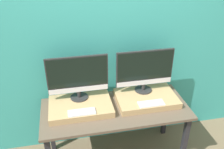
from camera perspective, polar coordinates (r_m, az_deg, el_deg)
The scene contains 8 objects.
wall_back at distance 2.67m, azimuth -0.99°, elevation 7.75°, with size 8.00×0.04×2.60m.
workbench at distance 2.67m, azimuth 0.76°, elevation -9.04°, with size 1.53×0.65×0.70m.
wooden_riser_left at distance 2.61m, azimuth -7.19°, elevation -7.22°, with size 0.64×0.43×0.07m.
monitor_left at distance 2.55m, azimuth -7.83°, elevation -0.41°, with size 0.62×0.19×0.48m.
keyboard_left at distance 2.47m, azimuth -6.91°, elevation -8.53°, with size 0.27×0.11×0.01m.
wooden_riser_right at distance 2.74m, azimuth 7.82°, elevation -5.41°, with size 0.64×0.43×0.07m.
monitor_right at distance 2.67m, azimuth 7.48°, elevation 1.12°, with size 0.62×0.19×0.48m.
keyboard_right at distance 2.60m, azimuth 8.95°, elevation -6.53°, with size 0.27×0.11×0.01m.
Camera 1 is at (-0.46, -1.72, 2.28)m, focal length 40.00 mm.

